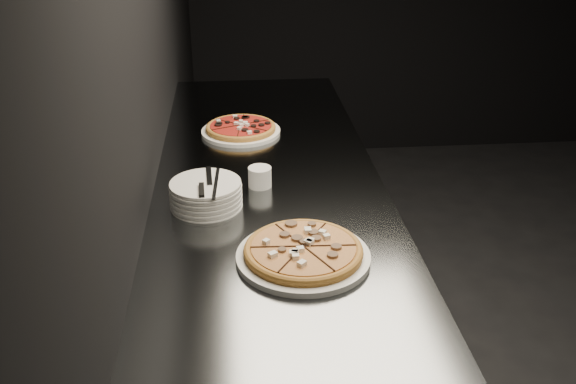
{
  "coord_description": "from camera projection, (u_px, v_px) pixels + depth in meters",
  "views": [
    {
      "loc": [
        -2.24,
        -1.83,
        1.82
      ],
      "look_at": [
        -2.08,
        -0.08,
        0.95
      ],
      "focal_mm": 40.0,
      "sensor_mm": 36.0,
      "label": 1
    }
  ],
  "objects": [
    {
      "name": "pizza_mushroom",
      "position": [
        303.0,
        252.0,
        1.66
      ],
      "size": [
        0.35,
        0.35,
        0.04
      ],
      "rotation": [
        0.0,
        0.0,
        -0.05
      ],
      "color": "silver",
      "rests_on": "counter"
    },
    {
      "name": "counter",
      "position": [
        272.0,
        307.0,
        2.25
      ],
      "size": [
        0.74,
        2.44,
        0.92
      ],
      "color": "slate",
      "rests_on": "floor"
    },
    {
      "name": "cutlery",
      "position": [
        208.0,
        184.0,
        1.89
      ],
      "size": [
        0.08,
        0.23,
        0.01
      ],
      "rotation": [
        0.0,
        0.0,
        0.05
      ],
      "color": "silver",
      "rests_on": "plate_stack"
    },
    {
      "name": "pizza_tomato",
      "position": [
        241.0,
        129.0,
        2.48
      ],
      "size": [
        0.35,
        0.35,
        0.04
      ],
      "rotation": [
        0.0,
        0.0,
        0.4
      ],
      "color": "silver",
      "rests_on": "counter"
    },
    {
      "name": "ramekin",
      "position": [
        260.0,
        176.0,
        2.05
      ],
      "size": [
        0.07,
        0.07,
        0.07
      ],
      "color": "silver",
      "rests_on": "counter"
    },
    {
      "name": "wall_left",
      "position": [
        137.0,
        41.0,
        1.8
      ],
      "size": [
        0.02,
        5.0,
        2.8
      ],
      "primitive_type": "cube",
      "color": "black",
      "rests_on": "floor"
    },
    {
      "name": "plate_stack",
      "position": [
        206.0,
        194.0,
        1.92
      ],
      "size": [
        0.21,
        0.21,
        0.08
      ],
      "color": "silver",
      "rests_on": "counter"
    }
  ]
}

